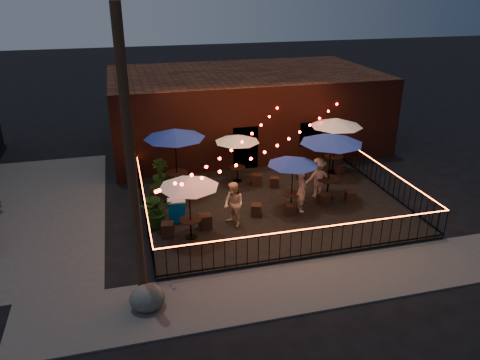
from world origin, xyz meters
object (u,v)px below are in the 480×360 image
Objects in this scene: cafe_table_4 at (332,139)px; cafe_table_5 at (336,123)px; cafe_table_3 at (237,139)px; cafe_table_2 at (293,162)px; boulder at (147,298)px; cafe_table_0 at (189,183)px; cooler at (177,210)px; utility_pole at (131,168)px; cafe_table_1 at (175,134)px.

cafe_table_4 is 1.00× the size of cafe_table_5.
cafe_table_3 is 4.58m from cafe_table_5.
cafe_table_2 is 7.66m from boulder.
cafe_table_4 reaches higher than cafe_table_3.
cafe_table_0 is 4.21m from boulder.
cafe_table_4 is 9.54m from boulder.
cafe_table_3 is at bearing 57.77° from cafe_table_0.
cafe_table_5 reaches higher than cooler.
cafe_table_0 is 1.04× the size of cafe_table_2.
cafe_table_3 is 0.85× the size of cafe_table_5.
boulder is (-1.45, -4.70, -0.22)m from cooler.
cafe_table_0 is at bearing -122.23° from cafe_table_3.
cafe_table_0 is at bearing 56.63° from utility_pole.
cafe_table_4 is at bearing 16.68° from cafe_table_0.
cooler is at bearing -98.06° from cafe_table_1.
cafe_table_0 is 0.79× the size of cafe_table_4.
cafe_table_3 reaches higher than boulder.
cafe_table_4 is at bearing -119.32° from cafe_table_5.
cafe_table_2 is 0.89× the size of cafe_table_3.
cafe_table_2 is at bearing -67.56° from cafe_table_3.
cooler is (-0.38, -2.65, -2.10)m from cafe_table_1.
utility_pole is 3.68× the size of cafe_table_2.
utility_pole is 7.43m from cafe_table_2.
cooler is at bearing -158.89° from cafe_table_5.
cafe_table_0 is 6.22m from cafe_table_4.
utility_pole is at bearing 98.48° from boulder.
cafe_table_5 is at bearing 25.56° from cooler.
cafe_table_1 is 6.28m from cafe_table_4.
cafe_table_0 is 0.92× the size of cafe_table_3.
utility_pole is 3.79m from cafe_table_0.
cafe_table_4 is 6.60m from cooler.
cafe_table_1 reaches higher than cooler.
utility_pole is at bearing -146.27° from cafe_table_2.
utility_pole is at bearing -123.37° from cafe_table_0.
cafe_table_0 is at bearing -163.32° from cafe_table_4.
cafe_table_4 reaches higher than cafe_table_0.
cafe_table_4 is at bearing 8.40° from cooler.
cafe_table_1 is 1.27× the size of cafe_table_2.
cafe_table_0 reaches higher than boulder.
cafe_table_5 is at bearing 30.34° from cafe_table_0.
cafe_table_5 is (1.42, 2.53, -0.14)m from cafe_table_4.
utility_pole is at bearing -122.67° from cafe_table_3.
cafe_table_1 reaches higher than cafe_table_5.
cafe_table_4 is (5.94, 1.78, 0.47)m from cafe_table_0.
cafe_table_2 is (4.14, 1.20, -0.07)m from cafe_table_0.
cafe_table_1 is 0.97× the size of cafe_table_5.
cafe_table_2 is 3.51m from cafe_table_3.
cafe_table_5 is at bearing 37.66° from utility_pole.
cafe_table_5 is at bearing 2.39° from cafe_table_1.
cafe_table_1 is 7.92m from boulder.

